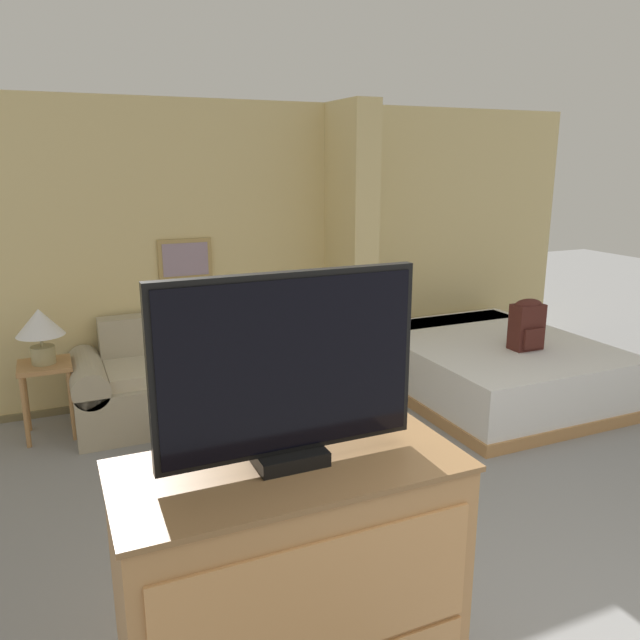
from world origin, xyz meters
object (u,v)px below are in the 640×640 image
(coffee_table, at_px, (223,420))
(tv_dresser, at_px, (292,601))
(table_lamp, at_px, (40,327))
(tv, at_px, (289,371))
(couch, at_px, (201,377))
(bed, at_px, (490,366))
(backpack, at_px, (527,324))

(coffee_table, relative_size, tv_dresser, 0.64)
(table_lamp, height_order, tv, tv)
(couch, height_order, tv_dresser, tv_dresser)
(couch, distance_m, bed, 2.61)
(couch, relative_size, backpack, 4.72)
(couch, xyz_separation_m, tv, (-0.41, -3.18, 1.12))
(coffee_table, bearing_deg, table_lamp, 137.14)
(coffee_table, height_order, bed, bed)
(tv_dresser, bearing_deg, tv, 90.00)
(couch, distance_m, backpack, 2.82)
(bed, bearing_deg, coffee_table, -171.70)
(tv_dresser, bearing_deg, table_lamp, 103.92)
(coffee_table, xyz_separation_m, tv, (-0.32, -2.15, 1.09))
(coffee_table, height_order, backpack, backpack)
(table_lamp, relative_size, backpack, 0.97)
(tv, height_order, bed, tv)
(table_lamp, xyz_separation_m, tv, (0.79, -3.18, 0.55))
(bed, bearing_deg, couch, 165.56)
(coffee_table, height_order, table_lamp, table_lamp)
(couch, distance_m, table_lamp, 1.33)
(couch, xyz_separation_m, tv_dresser, (-0.41, -3.18, 0.24))
(couch, height_order, tv, tv)
(coffee_table, xyz_separation_m, table_lamp, (-1.11, 1.03, 0.54))
(couch, xyz_separation_m, coffee_table, (-0.09, -1.03, 0.03))
(coffee_table, xyz_separation_m, backpack, (2.70, 0.04, 0.40))
(couch, height_order, bed, couch)
(bed, bearing_deg, tv, -139.23)
(backpack, bearing_deg, table_lamp, 165.49)
(table_lamp, bearing_deg, backpack, -14.51)
(coffee_table, distance_m, backpack, 2.73)
(couch, distance_m, coffee_table, 1.04)
(bed, height_order, backpack, backpack)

